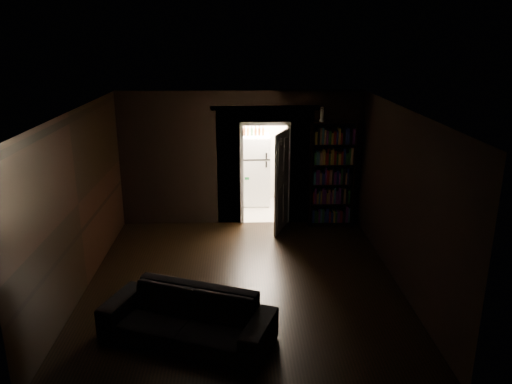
% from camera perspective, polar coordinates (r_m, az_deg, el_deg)
% --- Properties ---
extents(ground, '(5.50, 5.50, 0.00)m').
position_cam_1_polar(ground, '(8.25, -1.51, -10.39)').
color(ground, black).
rests_on(ground, ground).
extents(room_walls, '(5.02, 5.61, 2.84)m').
position_cam_1_polar(room_walls, '(8.63, -1.73, 2.92)').
color(room_walls, black).
rests_on(room_walls, ground).
extents(kitchen_alcove, '(2.20, 1.80, 2.60)m').
position_cam_1_polar(kitchen_alcove, '(11.48, 0.74, 4.21)').
color(kitchen_alcove, beige).
rests_on(kitchen_alcove, ground).
extents(sofa, '(2.44, 1.71, 0.86)m').
position_cam_1_polar(sofa, '(6.74, -7.88, -13.24)').
color(sofa, black).
rests_on(sofa, ground).
extents(bookshelf, '(0.90, 0.33, 2.20)m').
position_cam_1_polar(bookshelf, '(10.43, 8.61, 2.01)').
color(bookshelf, black).
rests_on(bookshelf, ground).
extents(refrigerator, '(0.91, 0.87, 1.65)m').
position_cam_1_polar(refrigerator, '(11.72, -0.29, 2.55)').
color(refrigerator, white).
rests_on(refrigerator, ground).
extents(door, '(0.36, 0.81, 2.05)m').
position_cam_1_polar(door, '(10.06, 2.94, 1.17)').
color(door, silver).
rests_on(door, ground).
extents(figurine, '(0.12, 0.12, 0.30)m').
position_cam_1_polar(figurine, '(10.10, 7.55, 8.81)').
color(figurine, silver).
rests_on(figurine, bookshelf).
extents(bottles, '(0.60, 0.25, 0.24)m').
position_cam_1_polar(bottles, '(11.46, -0.48, 7.06)').
color(bottles, black).
rests_on(bottles, refrigerator).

